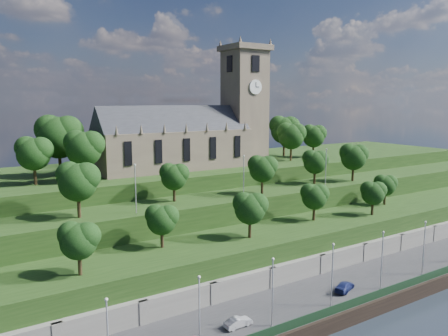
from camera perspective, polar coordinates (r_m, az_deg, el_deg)
ground at (r=63.43m, az=16.75°, el=-18.87°), size 320.00×320.00×0.00m
promenade at (r=66.61m, az=12.75°, el=-16.35°), size 160.00×12.00×2.00m
quay_wall at (r=62.90m, az=16.84°, el=-17.99°), size 160.00×0.50×2.20m
fence at (r=62.63m, az=16.43°, el=-16.57°), size 160.00×0.10×1.20m
retaining_wall at (r=69.96m, az=9.25°, el=-13.63°), size 160.00×2.10×5.00m
embankment_lower at (r=73.72m, az=6.13°, el=-11.13°), size 160.00×12.00×8.00m
embankment_upper at (r=81.56m, az=1.33°, el=-7.63°), size 160.00×10.00×12.00m
hilltop at (r=98.82m, az=-5.41°, el=-3.84°), size 160.00×32.00×15.00m
church at (r=93.47m, az=-4.00°, el=4.77°), size 38.60×12.35×27.60m
trees_lower at (r=71.32m, az=6.43°, el=-4.67°), size 66.78×8.39×7.20m
trees_upper at (r=79.55m, az=3.05°, el=0.21°), size 63.18×7.93×8.35m
trees_hilltop at (r=91.97m, az=-5.00°, el=4.18°), size 71.42×16.49×11.55m
lamp_posts_promenade at (r=60.71m, az=13.96°, el=-12.83°), size 60.36×0.36×8.66m
lamp_posts_upper at (r=76.80m, az=2.59°, el=-0.67°), size 40.36×0.36×7.66m
car_middle at (r=55.87m, az=1.85°, el=-19.48°), size 3.67×1.39×1.19m
car_right at (r=67.24m, az=15.46°, el=-14.69°), size 4.63×3.19×1.25m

